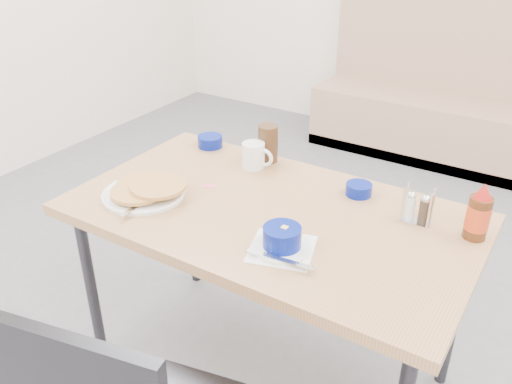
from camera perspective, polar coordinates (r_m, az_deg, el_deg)
The scene contains 11 objects.
booth_bench at distance 4.24m, azimuth 19.51°, elevation 8.09°, with size 1.90×0.56×1.22m.
dining_table at distance 1.91m, azimuth 1.47°, elevation -3.47°, with size 1.40×0.80×0.76m.
pancake_plate at distance 2.00m, azimuth -11.59°, elevation 0.17°, with size 0.31×0.32×0.05m.
coffee_mug at distance 2.16m, azimuth -0.17°, elevation 3.90°, with size 0.13×0.09×0.10m.
grits_setting at distance 1.66m, azimuth 2.75°, elevation -5.12°, with size 0.26×0.24×0.08m.
creamer_bowl at distance 2.37m, azimuth -4.86°, elevation 5.33°, with size 0.11×0.11×0.05m.
butter_bowl at distance 2.00m, azimuth 10.76°, elevation 0.26°, with size 0.10×0.10×0.04m.
amber_tumbler at distance 2.21m, azimuth 1.26°, elevation 5.13°, with size 0.08×0.08×0.15m, color #3D2513.
condiment_caddy at distance 1.87m, azimuth 16.57°, elevation -1.82°, with size 0.11×0.07×0.12m.
syrup_bottle at distance 1.83m, azimuth 22.37°, elevation -2.22°, with size 0.07×0.07×0.19m.
sugar_wrapper at distance 2.04m, azimuth -4.88°, elevation 0.61°, with size 0.04×0.03×0.00m, color #FC5476.
Camera 1 is at (0.83, -1.15, 1.71)m, focal length 38.00 mm.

